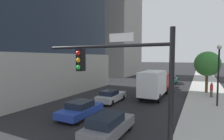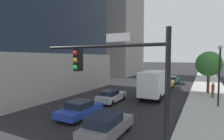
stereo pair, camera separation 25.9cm
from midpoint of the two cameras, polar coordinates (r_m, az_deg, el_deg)
The scene contains 12 objects.
sidewalk at distance 23.05m, azimuth 29.20°, elevation -8.66°, with size 4.74×120.00×0.15m, color #B2AFA8.
construction_building at distance 53.97m, azimuth 1.54°, elevation 17.86°, with size 17.93×17.56×42.55m.
traffic_light_pole at distance 7.61m, azimuth 3.61°, elevation -1.38°, with size 6.08×0.48×5.90m.
street_lamp at distance 20.13m, azimuth 31.49°, elevation 0.96°, with size 0.44×0.44×6.00m.
street_tree at distance 27.45m, azimuth 28.81°, elevation 1.69°, with size 3.38×3.38×5.62m.
car_silver at distance 19.89m, azimuth 0.14°, elevation -8.35°, with size 1.80×4.34×1.36m.
car_gray at distance 11.48m, azimuth -1.06°, elevation -17.32°, with size 1.84×4.33×1.47m.
car_green at distance 36.07m, azimuth 19.00°, elevation -2.93°, with size 1.92×4.75×1.41m.
car_blue at distance 15.28m, azimuth -9.70°, elevation -12.16°, with size 1.95×4.28×1.35m.
car_gold at distance 30.23m, azimuth 17.37°, elevation -4.13°, with size 1.73×4.54×1.52m.
box_truck at distance 22.44m, azimuth 13.95°, elevation -4.00°, with size 2.30×7.51×3.32m.
pedestrian_red_shirt at distance 24.59m, azimuth 29.82°, elevation -5.58°, with size 0.34×0.34×1.77m.
Camera 2 is at (7.10, -2.46, 4.89)m, focal length 28.58 mm.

